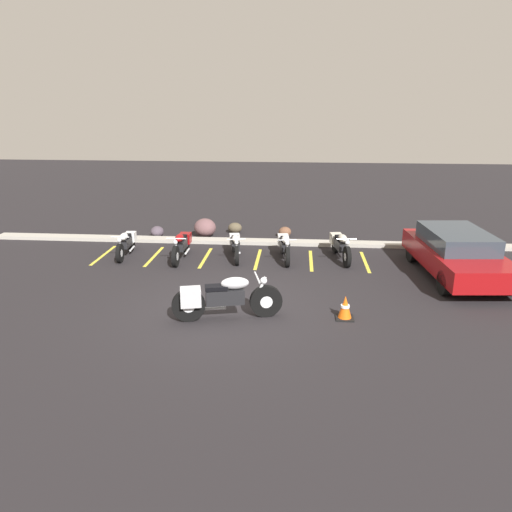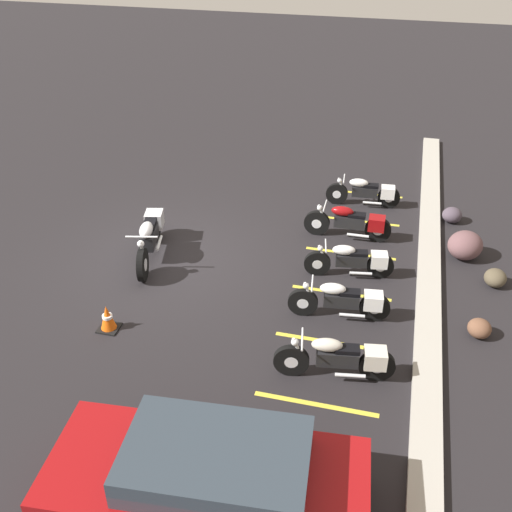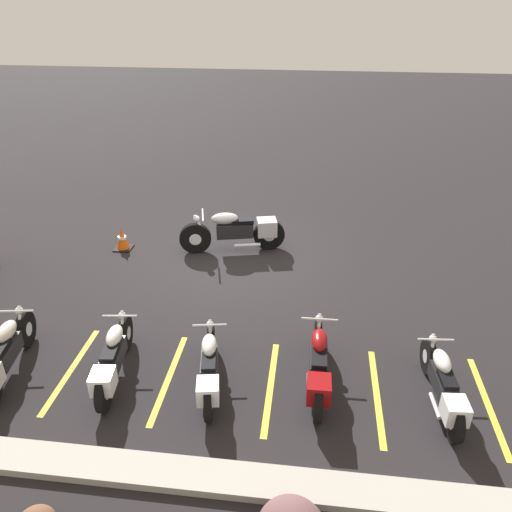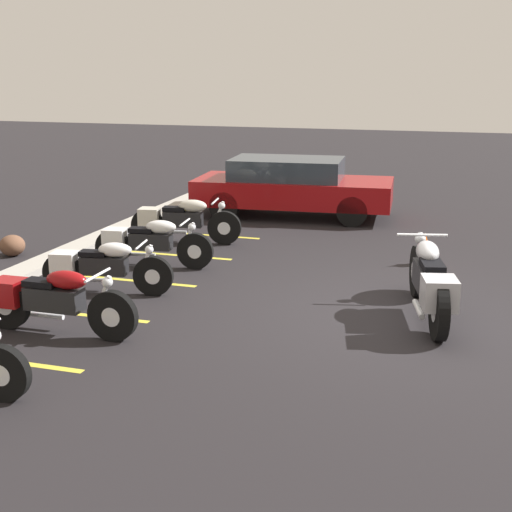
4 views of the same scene
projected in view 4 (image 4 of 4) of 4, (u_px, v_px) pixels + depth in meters
The scene contains 15 objects.
ground at pixel (390, 315), 9.51m from camera, with size 60.00×60.00×0.00m, color black.
motorcycle_silver_featured at pixel (430, 281), 9.24m from camera, with size 2.44×0.93×0.97m.
parked_bike_1 at pixel (50, 300), 8.75m from camera, with size 0.59×2.11×0.83m.
parked_bike_2 at pixel (100, 266), 10.35m from camera, with size 0.66×1.94×0.77m.
parked_bike_3 at pixel (147, 242), 11.76m from camera, with size 0.62×2.01×0.79m.
parked_bike_4 at pixel (180, 220), 13.38m from camera, with size 0.70×2.10×0.83m.
car_red at pixel (292, 186), 15.76m from camera, with size 2.15×4.44×1.29m.
concrete_curb at pixel (17, 275), 11.17m from camera, with size 18.00×0.50×0.12m, color #A8A399.
landscape_rock_0 at pixel (12, 245), 12.50m from camera, with size 0.44×0.45×0.37m, color brown.
traffic_cone at pixel (425, 250), 11.91m from camera, with size 0.40×0.40×0.54m.
stall_line_1 at pixel (0, 360), 8.03m from camera, with size 0.10×2.10×0.00m, color gold.
stall_line_2 at pixel (77, 314), 9.55m from camera, with size 0.10×2.10×0.00m, color gold.
stall_line_3 at pixel (133, 280), 11.07m from camera, with size 0.10×2.10×0.00m, color gold.
stall_line_4 at pixel (176, 255), 12.58m from camera, with size 0.10×2.10×0.00m, color gold.
stall_line_5 at pixel (209, 235), 14.10m from camera, with size 0.10×2.10×0.00m, color gold.
Camera 4 is at (-9.13, -0.96, 3.18)m, focal length 50.00 mm.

